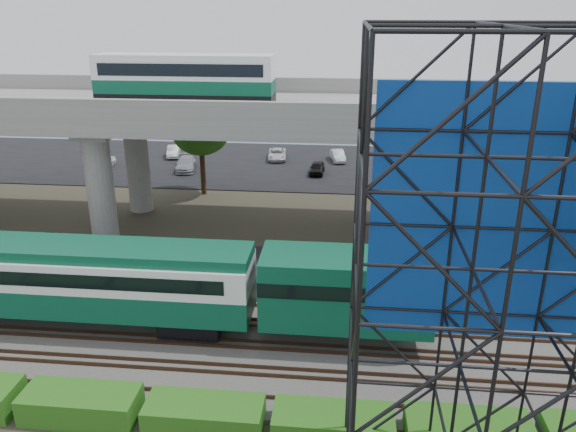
# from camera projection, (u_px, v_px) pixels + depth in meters

# --- Properties ---
(ground) EXTENTS (140.00, 140.00, 0.00)m
(ground) POSITION_uv_depth(u_px,v_px,m) (206.00, 359.00, 26.09)
(ground) COLOR #474233
(ground) RESTS_ON ground
(ballast_bed) EXTENTS (90.00, 12.00, 0.20)m
(ballast_bed) POSITION_uv_depth(u_px,v_px,m) (216.00, 334.00, 27.92)
(ballast_bed) COLOR slate
(ballast_bed) RESTS_ON ground
(service_road) EXTENTS (90.00, 5.00, 0.08)m
(service_road) POSITION_uv_depth(u_px,v_px,m) (245.00, 262.00, 35.85)
(service_road) COLOR black
(service_road) RESTS_ON ground
(parking_lot) EXTENTS (90.00, 18.00, 0.08)m
(parking_lot) POSITION_uv_depth(u_px,v_px,m) (285.00, 165.00, 57.74)
(parking_lot) COLOR black
(parking_lot) RESTS_ON ground
(harbor_water) EXTENTS (140.00, 40.00, 0.03)m
(harbor_water) POSITION_uv_depth(u_px,v_px,m) (301.00, 123.00, 78.23)
(harbor_water) COLOR slate
(harbor_water) RESTS_ON ground
(rail_tracks) EXTENTS (90.00, 9.52, 0.16)m
(rail_tracks) POSITION_uv_depth(u_px,v_px,m) (215.00, 331.00, 27.86)
(rail_tracks) COLOR #472D1E
(rail_tracks) RESTS_ON ballast_bed
(commuter_train) EXTENTS (29.30, 3.06, 4.30)m
(commuter_train) POSITION_uv_depth(u_px,v_px,m) (103.00, 279.00, 27.46)
(commuter_train) COLOR black
(commuter_train) RESTS_ON rail_tracks
(overpass) EXTENTS (80.00, 12.00, 12.40)m
(overpass) POSITION_uv_depth(u_px,v_px,m) (251.00, 119.00, 38.13)
(overpass) COLOR #9E9B93
(overpass) RESTS_ON ground
(scaffold_tower) EXTENTS (9.36, 6.36, 15.00)m
(scaffold_tower) POSITION_uv_depth(u_px,v_px,m) (524.00, 323.00, 14.98)
(scaffold_tower) COLOR black
(scaffold_tower) RESTS_ON ground
(hedge_strip) EXTENTS (34.60, 1.80, 1.20)m
(hedge_strip) POSITION_uv_depth(u_px,v_px,m) (204.00, 413.00, 21.79)
(hedge_strip) COLOR #265E15
(hedge_strip) RESTS_ON ground
(trees) EXTENTS (40.94, 16.94, 7.69)m
(trees) POSITION_uv_depth(u_px,v_px,m) (192.00, 154.00, 39.63)
(trees) COLOR #382314
(trees) RESTS_ON ground
(suv) EXTENTS (5.98, 3.72, 1.54)m
(suv) POSITION_uv_depth(u_px,v_px,m) (50.00, 246.00, 36.24)
(suv) COLOR black
(suv) RESTS_ON service_road
(parked_cars) EXTENTS (38.49, 9.54, 1.27)m
(parked_cars) POSITION_uv_depth(u_px,v_px,m) (291.00, 160.00, 57.04)
(parked_cars) COLOR white
(parked_cars) RESTS_ON parking_lot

